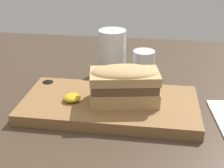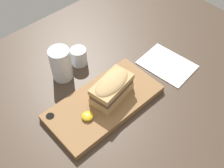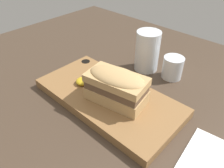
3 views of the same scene
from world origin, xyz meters
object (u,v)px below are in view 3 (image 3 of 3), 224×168
(sandwich, at_px, (116,85))
(water_glass, at_px, (147,53))
(wine_glass, at_px, (174,69))
(serving_board, at_px, (108,97))

(sandwich, relative_size, water_glass, 1.25)
(sandwich, height_order, water_glass, water_glass)
(sandwich, bearing_deg, wine_glass, 80.75)
(sandwich, xyz_separation_m, wine_glass, (0.04, 0.22, -0.04))
(water_glass, bearing_deg, wine_glass, 8.32)
(serving_board, xyz_separation_m, water_glass, (-0.02, 0.21, 0.04))
(sandwich, distance_m, wine_glass, 0.23)
(sandwich, relative_size, wine_glass, 2.34)
(serving_board, xyz_separation_m, wine_glass, (0.07, 0.22, 0.02))
(serving_board, relative_size, wine_glass, 5.76)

